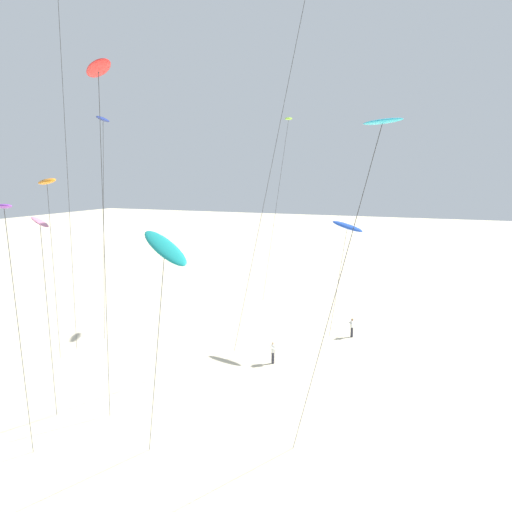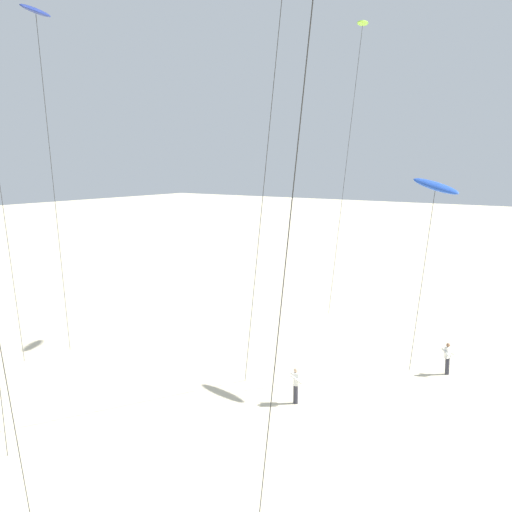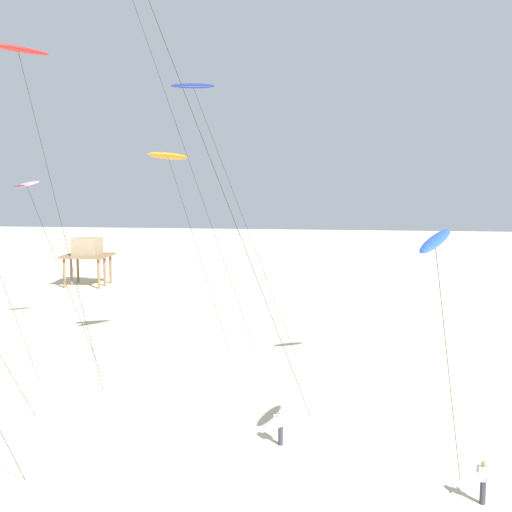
% 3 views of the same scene
% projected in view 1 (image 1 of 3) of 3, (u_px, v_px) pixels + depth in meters
% --- Properties ---
extents(ground_plane, '(260.00, 260.00, 0.00)m').
position_uv_depth(ground_plane, '(407.00, 388.00, 30.79)').
color(ground_plane, beige).
extents(kite_blue, '(2.49, 3.04, 10.33)m').
position_uv_depth(kite_blue, '(347.00, 227.00, 37.11)').
color(kite_blue, blue).
rests_on(kite_blue, ground).
extents(kite_red, '(4.19, 4.39, 18.67)m').
position_uv_depth(kite_red, '(98.00, 72.00, 20.59)').
color(kite_red, red).
rests_on(kite_red, ground).
extents(kite_pink, '(3.50, 3.90, 11.98)m').
position_uv_depth(kite_pink, '(40.00, 229.00, 21.72)').
color(kite_pink, pink).
rests_on(kite_pink, ground).
extents(kite_navy, '(6.99, 6.69, 17.64)m').
position_uv_depth(kite_navy, '(103.00, 123.00, 29.98)').
color(kite_navy, navy).
rests_on(kite_navy, ground).
extents(kite_cyan, '(4.97, 5.17, 15.72)m').
position_uv_depth(kite_cyan, '(378.00, 139.00, 16.21)').
color(kite_cyan, '#33BFE0').
rests_on(kite_cyan, ground).
extents(kite_lime, '(5.31, 4.93, 19.28)m').
position_uv_depth(kite_lime, '(288.00, 122.00, 43.98)').
color(kite_lime, '#8CD833').
rests_on(kite_lime, ground).
extents(kite_orange, '(4.59, 5.01, 13.77)m').
position_uv_depth(kite_orange, '(47.00, 182.00, 29.47)').
color(kite_orange, orange).
rests_on(kite_orange, ground).
extents(kite_purple, '(3.38, 3.69, 12.82)m').
position_uv_depth(kite_purple, '(5.00, 213.00, 18.24)').
color(kite_purple, purple).
rests_on(kite_purple, ground).
extents(kite_teal, '(4.76, 5.22, 11.84)m').
position_uv_depth(kite_teal, '(165.00, 249.00, 17.34)').
color(kite_teal, teal).
rests_on(kite_teal, ground).
extents(kite_flyer_nearest, '(0.72, 0.71, 1.67)m').
position_uv_depth(kite_flyer_nearest, '(273.00, 352.00, 34.65)').
color(kite_flyer_nearest, '#33333D').
rests_on(kite_flyer_nearest, ground).
extents(kite_flyer_middle, '(0.65, 0.63, 1.67)m').
position_uv_depth(kite_flyer_middle, '(352.00, 327.00, 40.31)').
color(kite_flyer_middle, '#33333D').
rests_on(kite_flyer_middle, ground).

